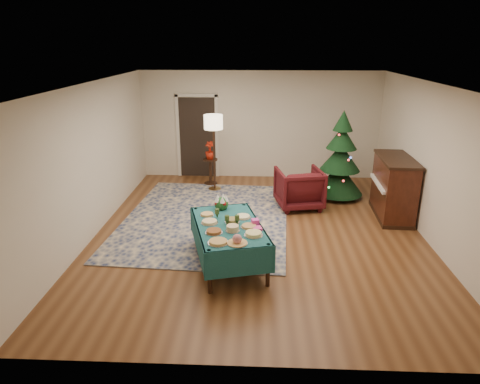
{
  "coord_description": "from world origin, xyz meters",
  "views": [
    {
      "loc": [
        -0.02,
        -7.28,
        3.37
      ],
      "look_at": [
        -0.34,
        -0.18,
        0.86
      ],
      "focal_mm": 32.0,
      "sensor_mm": 36.0,
      "label": 1
    }
  ],
  "objects_px": {
    "side_table": "(211,172)",
    "buffet_table": "(229,233)",
    "christmas_tree": "(340,159)",
    "piano": "(394,188)",
    "gift_box": "(255,222)",
    "armchair": "(299,186)",
    "potted_plant": "(210,154)",
    "floor_lamp": "(213,127)"
  },
  "relations": [
    {
      "from": "floor_lamp",
      "to": "christmas_tree",
      "type": "bearing_deg",
      "value": -7.65
    },
    {
      "from": "gift_box",
      "to": "side_table",
      "type": "distance_m",
      "value": 4.16
    },
    {
      "from": "floor_lamp",
      "to": "potted_plant",
      "type": "xyz_separation_m",
      "value": [
        -0.14,
        0.41,
        -0.75
      ]
    },
    {
      "from": "gift_box",
      "to": "piano",
      "type": "bearing_deg",
      "value": 37.39
    },
    {
      "from": "christmas_tree",
      "to": "gift_box",
      "type": "bearing_deg",
      "value": -120.21
    },
    {
      "from": "floor_lamp",
      "to": "potted_plant",
      "type": "relative_size",
      "value": 4.14
    },
    {
      "from": "armchair",
      "to": "potted_plant",
      "type": "bearing_deg",
      "value": -46.83
    },
    {
      "from": "christmas_tree",
      "to": "buffet_table",
      "type": "bearing_deg",
      "value": -125.27
    },
    {
      "from": "armchair",
      "to": "piano",
      "type": "distance_m",
      "value": 1.89
    },
    {
      "from": "piano",
      "to": "potted_plant",
      "type": "bearing_deg",
      "value": 154.1
    },
    {
      "from": "buffet_table",
      "to": "armchair",
      "type": "distance_m",
      "value": 2.86
    },
    {
      "from": "gift_box",
      "to": "potted_plant",
      "type": "relative_size",
      "value": 0.25
    },
    {
      "from": "christmas_tree",
      "to": "piano",
      "type": "distance_m",
      "value": 1.44
    },
    {
      "from": "gift_box",
      "to": "armchair",
      "type": "xyz_separation_m",
      "value": [
        0.9,
        2.51,
        -0.25
      ]
    },
    {
      "from": "buffet_table",
      "to": "side_table",
      "type": "relative_size",
      "value": 3.0
    },
    {
      "from": "potted_plant",
      "to": "christmas_tree",
      "type": "relative_size",
      "value": 0.22
    },
    {
      "from": "gift_box",
      "to": "buffet_table",
      "type": "bearing_deg",
      "value": -177.16
    },
    {
      "from": "potted_plant",
      "to": "armchair",
      "type": "bearing_deg",
      "value": -35.63
    },
    {
      "from": "potted_plant",
      "to": "gift_box",
      "type": "bearing_deg",
      "value": -73.95
    },
    {
      "from": "gift_box",
      "to": "christmas_tree",
      "type": "height_order",
      "value": "christmas_tree"
    },
    {
      "from": "gift_box",
      "to": "floor_lamp",
      "type": "distance_m",
      "value": 3.8
    },
    {
      "from": "buffet_table",
      "to": "floor_lamp",
      "type": "distance_m",
      "value": 3.77
    },
    {
      "from": "potted_plant",
      "to": "side_table",
      "type": "bearing_deg",
      "value": 90.0
    },
    {
      "from": "side_table",
      "to": "buffet_table",
      "type": "bearing_deg",
      "value": -79.63
    },
    {
      "from": "armchair",
      "to": "christmas_tree",
      "type": "distance_m",
      "value": 1.24
    },
    {
      "from": "christmas_tree",
      "to": "piano",
      "type": "xyz_separation_m",
      "value": [
        0.88,
        -1.09,
        -0.29
      ]
    },
    {
      "from": "buffet_table",
      "to": "piano",
      "type": "xyz_separation_m",
      "value": [
        3.16,
        2.12,
        0.06
      ]
    },
    {
      "from": "side_table",
      "to": "potted_plant",
      "type": "xyz_separation_m",
      "value": [
        0.0,
        -0.0,
        0.45
      ]
    },
    {
      "from": "buffet_table",
      "to": "potted_plant",
      "type": "xyz_separation_m",
      "value": [
        -0.73,
        4.0,
        0.23
      ]
    },
    {
      "from": "piano",
      "to": "buffet_table",
      "type": "bearing_deg",
      "value": -146.16
    },
    {
      "from": "buffet_table",
      "to": "gift_box",
      "type": "distance_m",
      "value": 0.45
    },
    {
      "from": "piano",
      "to": "christmas_tree",
      "type": "bearing_deg",
      "value": 128.97
    },
    {
      "from": "armchair",
      "to": "floor_lamp",
      "type": "bearing_deg",
      "value": -40.23
    },
    {
      "from": "potted_plant",
      "to": "piano",
      "type": "bearing_deg",
      "value": -25.9
    },
    {
      "from": "buffet_table",
      "to": "gift_box",
      "type": "relative_size",
      "value": 17.91
    },
    {
      "from": "floor_lamp",
      "to": "side_table",
      "type": "bearing_deg",
      "value": 108.95
    },
    {
      "from": "piano",
      "to": "gift_box",
      "type": "bearing_deg",
      "value": -142.61
    },
    {
      "from": "buffet_table",
      "to": "gift_box",
      "type": "xyz_separation_m",
      "value": [
        0.41,
        0.02,
        0.18
      ]
    },
    {
      "from": "armchair",
      "to": "side_table",
      "type": "distance_m",
      "value": 2.53
    },
    {
      "from": "armchair",
      "to": "potted_plant",
      "type": "height_order",
      "value": "armchair"
    },
    {
      "from": "gift_box",
      "to": "potted_plant",
      "type": "distance_m",
      "value": 4.14
    },
    {
      "from": "side_table",
      "to": "armchair",
      "type": "bearing_deg",
      "value": -35.63
    }
  ]
}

